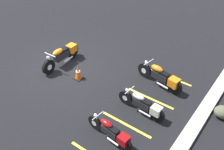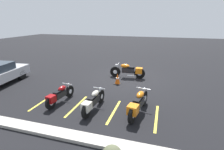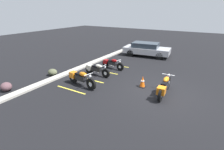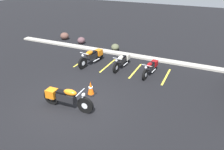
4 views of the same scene
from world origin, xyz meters
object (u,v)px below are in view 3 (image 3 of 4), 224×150
Objects in this scene: car_silver at (146,49)px; landscape_rock_2 at (53,72)px; parked_bike_0 at (80,78)px; parked_bike_1 at (96,69)px; landscape_rock_0 at (6,87)px; traffic_cone at (142,82)px; motorcycle_orange_featured at (164,87)px; parked_bike_2 at (112,63)px.

car_silver reaches higher than landscape_rock_2.
parked_bike_0 is at bearing -101.86° from car_silver.
parked_bike_1 is (1.89, 0.23, -0.05)m from parked_bike_0.
landscape_rock_0 is 7.69m from traffic_cone.
parked_bike_0 is 3.72× the size of landscape_rock_0.
parked_bike_1 is 3.07× the size of traffic_cone.
motorcycle_orange_featured reaches higher than parked_bike_0.
parked_bike_0 is at bearing -48.20° from landscape_rock_0.
parked_bike_2 is at bearing -25.13° from landscape_rock_0.
parked_bike_0 is 1.91m from parked_bike_1.
car_silver is at bearing 86.04° from parked_bike_2.
parked_bike_1 is 3.30× the size of landscape_rock_2.
parked_bike_1 is at bearing 80.60° from motorcycle_orange_featured.
parked_bike_0 is at bearing -83.34° from parked_bike_2.
car_silver is 7.15× the size of landscape_rock_2.
parked_bike_2 is at bearing 59.38° from traffic_cone.
car_silver reaches higher than parked_bike_1.
traffic_cone is at bearing -77.27° from car_silver.
landscape_rock_2 is at bearing -119.57° from car_silver.
parked_bike_1 is 1.05× the size of parked_bike_2.
motorcycle_orange_featured reaches higher than traffic_cone.
parked_bike_0 is 8.70m from car_silver.
parked_bike_2 is at bearing -38.79° from landscape_rock_2.
car_silver is 7.35m from traffic_cone.
traffic_cone is at bearing 70.06° from motorcycle_orange_featured.
motorcycle_orange_featured is 8.29m from car_silver.
landscape_rock_2 is (3.01, -0.28, -0.02)m from landscape_rock_0.
motorcycle_orange_featured is at bearing -62.38° from landscape_rock_0.
car_silver reaches higher than traffic_cone.
parked_bike_1 is 6.86m from car_silver.
traffic_cone reaches higher than landscape_rock_2.
parked_bike_1 is (0.61, 4.84, -0.06)m from motorcycle_orange_featured.
car_silver is 7.29× the size of landscape_rock_0.
parked_bike_1 is at bearing -90.08° from parked_bike_2.
car_silver is (8.66, -0.83, 0.20)m from parked_bike_0.
parked_bike_2 is 2.93× the size of traffic_cone.
parked_bike_0 is 3.67m from parked_bike_2.
landscape_rock_0 is at bearing -109.17° from parked_bike_2.
car_silver is at bearing -18.78° from landscape_rock_0.
parked_bike_0 is 1.16× the size of parked_bike_2.
traffic_cone is at bearing 0.76° from parked_bike_1.
traffic_cone is at bearing -76.56° from landscape_rock_2.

